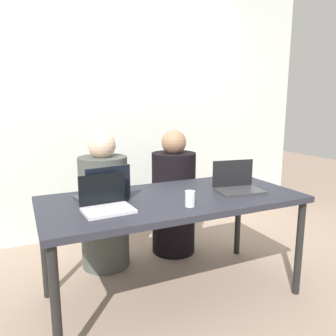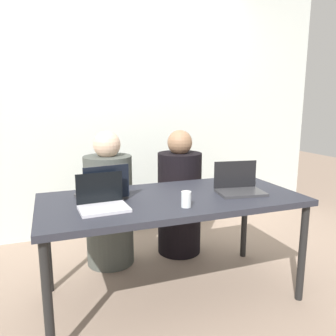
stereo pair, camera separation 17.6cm
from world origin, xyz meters
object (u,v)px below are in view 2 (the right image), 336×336
Objects in this scene: laptop_front_right at (239,186)px; person_on_left at (109,206)px; water_glass_center at (186,200)px; person_on_right at (179,199)px; laptop_back_left at (103,191)px; laptop_front_left at (102,201)px.

person_on_left is at bearing 146.67° from laptop_front_right.
water_glass_center is at bearing -151.28° from laptop_front_right.
person_on_left reaches higher than person_on_right.
person_on_left is at bearing 109.84° from water_glass_center.
laptop_back_left reaches higher than laptop_front_right.
person_on_right is at bearing 111.15° from laptop_front_right.
laptop_back_left is (0.03, 0.19, 0.01)m from laptop_front_left.
laptop_back_left is (-0.76, -0.54, 0.28)m from person_on_right.
laptop_front_left is (-0.95, -0.03, -0.00)m from laptop_front_right.
laptop_front_right is 1.17× the size of laptop_front_left.
water_glass_center is (0.44, -0.34, -0.01)m from laptop_back_left.
laptop_front_right reaches higher than water_glass_center.
person_on_left is 3.35× the size of laptop_back_left.
person_on_right reaches higher than water_glass_center.
person_on_left is 0.80m from laptop_front_left.
person_on_right is 1.11m from laptop_front_left.
person_on_left is 11.73× the size of water_glass_center.
person_on_right is at bearing 39.53° from laptop_front_left.
person_on_right reaches higher than laptop_back_left.
laptop_back_left is at bearing 35.61° from person_on_right.
water_glass_center is (-0.47, -0.17, -0.00)m from laptop_front_right.
laptop_front_right reaches higher than laptop_front_left.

